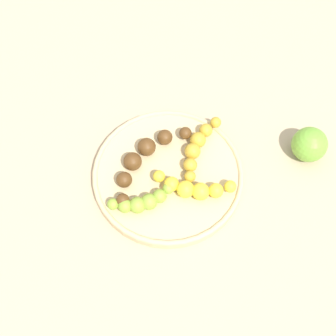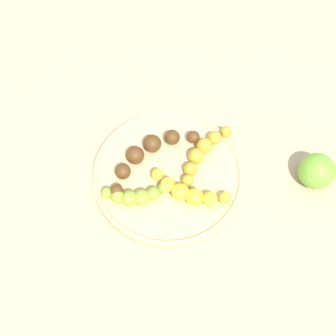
{
  "view_description": "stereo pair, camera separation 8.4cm",
  "coord_description": "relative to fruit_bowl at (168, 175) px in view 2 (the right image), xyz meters",
  "views": [
    {
      "loc": [
        -0.39,
        0.08,
        0.78
      ],
      "look_at": [
        0.0,
        0.0,
        0.04
      ],
      "focal_mm": 49.04,
      "sensor_mm": 36.0,
      "label": 1
    },
    {
      "loc": [
        -0.4,
        -0.01,
        0.78
      ],
      "look_at": [
        0.0,
        0.0,
        0.04
      ],
      "focal_mm": 49.04,
      "sensor_mm": 36.0,
      "label": 2
    }
  ],
  "objects": [
    {
      "name": "ground_plane",
      "position": [
        0.0,
        0.0,
        -0.01
      ],
      "size": [
        2.4,
        2.4,
        0.0
      ],
      "primitive_type": "plane",
      "color": "tan"
    },
    {
      "name": "fruit_bowl",
      "position": [
        0.0,
        0.0,
        0.0
      ],
      "size": [
        0.28,
        0.28,
        0.02
      ],
      "color": "#D1B784",
      "rests_on": "ground_plane"
    },
    {
      "name": "banana_yellow",
      "position": [
        -0.05,
        -0.04,
        0.02
      ],
      "size": [
        0.07,
        0.15,
        0.03
      ],
      "rotation": [
        0.0,
        0.0,
        2.79
      ],
      "color": "yellow",
      "rests_on": "fruit_bowl"
    },
    {
      "name": "banana_spotted",
      "position": [
        0.04,
        -0.06,
        0.02
      ],
      "size": [
        0.13,
        0.1,
        0.03
      ],
      "rotation": [
        0.0,
        0.0,
        0.96
      ],
      "color": "gold",
      "rests_on": "fruit_bowl"
    },
    {
      "name": "banana_overripe",
      "position": [
        0.03,
        0.04,
        0.02
      ],
      "size": [
        0.14,
        0.16,
        0.03
      ],
      "rotation": [
        0.0,
        0.0,
        0.7
      ],
      "color": "#593819",
      "rests_on": "fruit_bowl"
    },
    {
      "name": "banana_green",
      "position": [
        -0.06,
        0.06,
        0.02
      ],
      "size": [
        0.05,
        0.12,
        0.03
      ],
      "rotation": [
        0.0,
        0.0,
        3.25
      ],
      "color": "#8CAD38",
      "rests_on": "fruit_bowl"
    },
    {
      "name": "apple_green",
      "position": [
        0.0,
        -0.27,
        0.02
      ],
      "size": [
        0.07,
        0.07,
        0.07
      ],
      "primitive_type": "sphere",
      "color": "#72B238",
      "rests_on": "ground_plane"
    }
  ]
}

